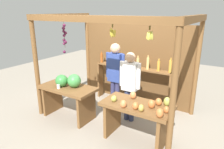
{
  "coord_description": "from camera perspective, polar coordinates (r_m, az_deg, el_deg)",
  "views": [
    {
      "loc": [
        2.24,
        -3.81,
        2.36
      ],
      "look_at": [
        0.0,
        -0.18,
        1.02
      ],
      "focal_mm": 33.11,
      "sensor_mm": 36.0,
      "label": 1
    }
  ],
  "objects": [
    {
      "name": "bottle_shelf_unit",
      "position": [
        5.23,
        5.64,
        0.09
      ],
      "size": [
        2.03,
        0.22,
        1.34
      ],
      "color": "brown",
      "rests_on": "ground"
    },
    {
      "name": "ground_plane",
      "position": [
        5.01,
        1.13,
        -10.7
      ],
      "size": [
        12.0,
        12.0,
        0.0
      ],
      "primitive_type": "plane",
      "color": "gray",
      "rests_on": "ground"
    },
    {
      "name": "vendor_man",
      "position": [
        4.75,
        0.89,
        0.73
      ],
      "size": [
        0.48,
        0.22,
        1.66
      ],
      "rotation": [
        0.0,
        0.0,
        0.07
      ],
      "color": "navy",
      "rests_on": "ground"
    },
    {
      "name": "fruit_counter_left",
      "position": [
        4.7,
        -11.96,
        -4.42
      ],
      "size": [
        1.28,
        0.64,
        1.03
      ],
      "color": "brown",
      "rests_on": "ground"
    },
    {
      "name": "market_stall",
      "position": [
        4.9,
        3.75,
        5.2
      ],
      "size": [
        3.17,
        1.96,
        2.27
      ],
      "color": "brown",
      "rests_on": "ground"
    },
    {
      "name": "vendor_woman",
      "position": [
        4.38,
        4.93,
        -1.85
      ],
      "size": [
        0.48,
        0.21,
        1.54
      ],
      "rotation": [
        0.0,
        0.0,
        -0.11
      ],
      "color": "navy",
      "rests_on": "ground"
    },
    {
      "name": "fruit_counter_right",
      "position": [
        3.84,
        7.13,
        -10.49
      ],
      "size": [
        1.28,
        0.64,
        0.9
      ],
      "color": "brown",
      "rests_on": "ground"
    }
  ]
}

